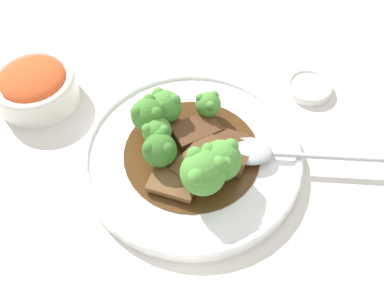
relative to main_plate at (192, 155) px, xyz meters
name	(u,v)px	position (x,y,z in m)	size (l,w,h in m)	color
ground_plane	(192,160)	(0.00, 0.00, -0.01)	(4.00, 4.00, 0.00)	silver
main_plate	(192,155)	(0.00, 0.00, 0.00)	(0.28, 0.28, 0.02)	white
beef_strip_0	(173,184)	(0.04, 0.04, 0.01)	(0.06, 0.06, 0.01)	brown
beef_strip_1	(198,156)	(0.00, 0.01, 0.01)	(0.08, 0.06, 0.01)	brown
beef_strip_2	(237,157)	(-0.05, 0.03, 0.02)	(0.05, 0.05, 0.01)	#56331E
beef_strip_3	(224,138)	(-0.04, 0.00, 0.01)	(0.06, 0.06, 0.01)	#56331E
beef_strip_4	(196,130)	(-0.02, -0.02, 0.02)	(0.06, 0.04, 0.01)	#56331E
broccoli_floret_0	(159,149)	(0.04, 0.00, 0.04)	(0.04, 0.04, 0.05)	#8EB756
broccoli_floret_1	(165,106)	(0.01, -0.06, 0.03)	(0.04, 0.04, 0.05)	#8EB756
broccoli_floret_2	(221,160)	(-0.02, 0.04, 0.04)	(0.05, 0.05, 0.05)	#7FA84C
broccoli_floret_3	(157,131)	(0.03, -0.03, 0.03)	(0.04, 0.04, 0.04)	#7FA84C
broccoli_floret_4	(203,172)	(0.01, 0.05, 0.04)	(0.05, 0.05, 0.06)	#7FA84C
broccoli_floret_5	(208,104)	(-0.04, -0.05, 0.03)	(0.03, 0.03, 0.04)	#7FA84C
broccoli_floret_6	(148,114)	(0.04, -0.05, 0.04)	(0.04, 0.04, 0.05)	#7FA84C
serving_spoon	(263,152)	(-0.08, 0.04, 0.02)	(0.20, 0.12, 0.01)	#B7B7BC
side_bowl_kimchi	(35,85)	(0.16, -0.18, 0.02)	(0.11, 0.11, 0.05)	white
sauce_dish	(309,87)	(-0.20, -0.05, 0.00)	(0.06, 0.06, 0.01)	white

